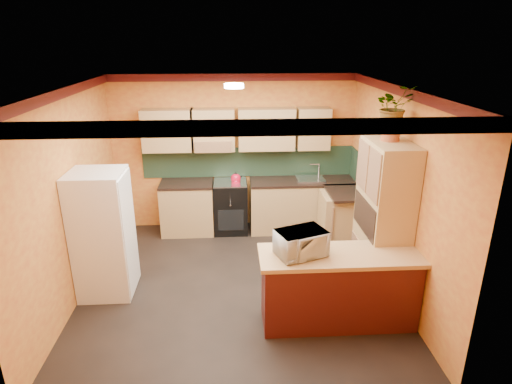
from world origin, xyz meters
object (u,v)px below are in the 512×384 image
(stove, at_px, (231,206))
(microwave, at_px, (301,243))
(fridge, at_px, (103,234))
(base_cabinets_back, at_px, (266,206))
(pantry, at_px, (382,222))
(breakfast_bar, at_px, (339,290))

(stove, distance_m, microwave, 2.88)
(fridge, height_order, microwave, fridge)
(stove, xyz_separation_m, microwave, (0.79, -2.70, 0.62))
(base_cabinets_back, height_order, pantry, pantry)
(breakfast_bar, xyz_separation_m, microwave, (-0.48, 0.00, 0.64))
(base_cabinets_back, distance_m, breakfast_bar, 2.78)
(breakfast_bar, distance_m, microwave, 0.80)
(pantry, relative_size, microwave, 3.87)
(base_cabinets_back, xyz_separation_m, stove, (-0.62, -0.00, 0.02))
(base_cabinets_back, distance_m, fridge, 2.97)
(breakfast_bar, bearing_deg, pantry, 40.71)
(stove, xyz_separation_m, fridge, (-1.67, -1.84, 0.39))
(base_cabinets_back, xyz_separation_m, fridge, (-2.29, -1.84, 0.41))
(microwave, bearing_deg, fridge, 139.66)
(stove, height_order, microwave, microwave)
(breakfast_bar, bearing_deg, base_cabinets_back, 103.38)
(pantry, xyz_separation_m, microwave, (-1.14, -0.57, 0.03))
(pantry, height_order, microwave, pantry)
(base_cabinets_back, height_order, breakfast_bar, same)
(base_cabinets_back, bearing_deg, stove, -180.00)
(stove, height_order, pantry, pantry)
(fridge, distance_m, breakfast_bar, 3.08)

